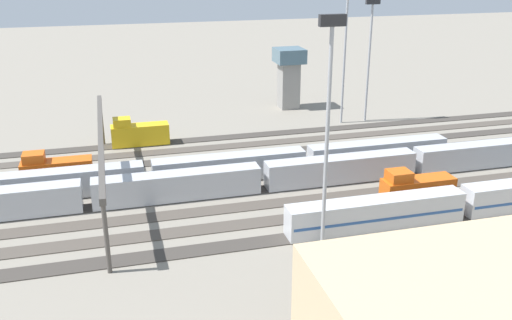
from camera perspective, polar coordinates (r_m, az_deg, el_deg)
name	(u,v)px	position (r m, az deg, el deg)	size (l,w,h in m)	color
ground_plane	(277,175)	(86.56, 2.10, -1.52)	(400.00, 400.00, 0.00)	gray
track_bed_0	(245,136)	(104.66, -1.11, 2.47)	(140.00, 2.80, 0.12)	#3D3833
track_bed_1	(252,144)	(100.07, -0.42, 1.61)	(140.00, 2.80, 0.12)	#4C443D
track_bed_2	(259,153)	(95.51, 0.34, 0.68)	(140.00, 2.80, 0.12)	#3D3833
track_bed_3	(268,163)	(91.00, 1.18, -0.35)	(140.00, 2.80, 0.12)	#3D3833
track_bed_4	(277,175)	(86.54, 2.10, -1.48)	(140.00, 2.80, 0.12)	#4C443D
track_bed_5	(287,187)	(82.14, 3.12, -2.74)	(140.00, 2.80, 0.12)	#3D3833
track_bed_6	(298,201)	(77.82, 4.26, -4.14)	(140.00, 2.80, 0.12)	#4C443D
track_bed_7	(310,216)	(73.59, 5.54, -5.70)	(140.00, 2.80, 0.12)	#4C443D
track_bed_8	(325,234)	(69.45, 6.98, -7.44)	(140.00, 2.80, 0.12)	#3D3833
train_on_track_5	(262,177)	(80.39, 0.64, -1.73)	(95.60, 3.00, 3.80)	#B7BABF
train_on_track_0	(139,133)	(101.35, -11.83, 2.66)	(10.00, 3.00, 5.00)	gold
train_on_track_3	(55,170)	(87.47, -19.68, -1.01)	(10.00, 3.00, 5.00)	#D85914
train_on_track_4	(230,167)	(84.08, -2.67, -0.73)	(71.40, 3.00, 3.80)	#B7BABF
train_on_track_7	(416,189)	(78.92, 15.89, -2.89)	(10.00, 3.00, 5.00)	#D85914
light_mast_0	(370,43)	(113.24, 11.50, 11.55)	(2.80, 0.70, 24.10)	#9EA0A5
light_mast_1	(328,106)	(60.21, 7.36, 5.41)	(2.80, 0.70, 26.43)	#9EA0A5
light_mast_2	(347,20)	(110.34, 9.17, 13.87)	(2.80, 0.70, 32.50)	#9EA0A5
signal_gantry	(101,141)	(80.50, -15.44, 1.92)	(0.70, 45.00, 8.80)	#4C4742
control_tower	(289,73)	(122.58, 3.36, 8.76)	(6.00, 6.00, 12.96)	gray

